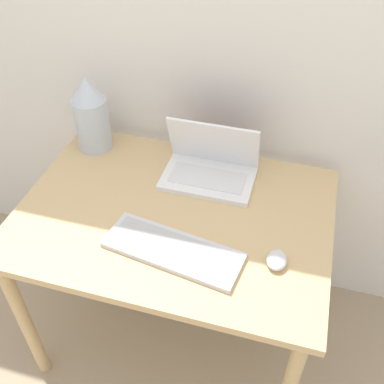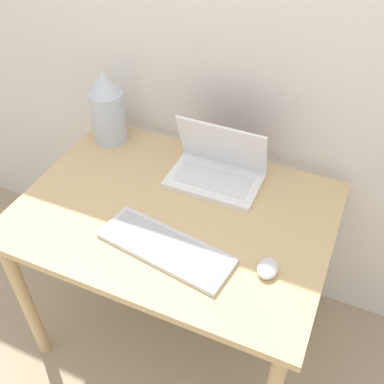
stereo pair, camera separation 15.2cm
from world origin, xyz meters
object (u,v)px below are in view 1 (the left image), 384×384
keyboard (173,250)px  mouse (277,260)px  laptop (210,166)px  vase (91,114)px

keyboard → mouse: bearing=7.7°
laptop → keyboard: (-0.02, -0.40, -0.04)m
mouse → keyboard: bearing=-172.3°
vase → keyboard: bearing=-43.7°
keyboard → mouse: mouse is taller
laptop → vase: 0.52m
laptop → vase: vase is taller
vase → mouse: bearing=-27.3°
keyboard → vase: (-0.49, 0.47, 0.14)m
keyboard → mouse: 0.33m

